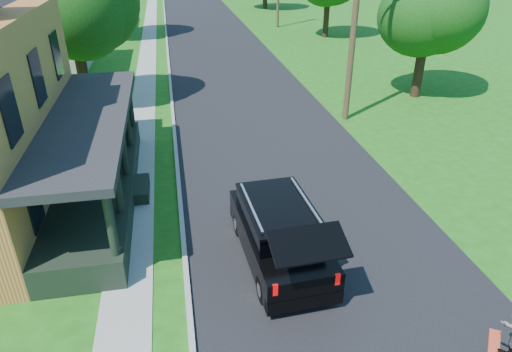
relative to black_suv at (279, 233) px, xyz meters
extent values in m
plane|color=#215911|center=(1.40, -1.50, -0.89)|extent=(140.00, 140.00, 0.00)
cube|color=black|center=(1.40, 18.50, -0.89)|extent=(8.00, 120.00, 0.02)
cube|color=#A1A19C|center=(-2.65, 18.50, -0.89)|extent=(0.15, 120.00, 0.12)
cube|color=gray|center=(-4.20, 18.50, -0.89)|extent=(1.30, 120.00, 0.03)
cube|color=gray|center=(-8.10, 4.50, -0.89)|extent=(6.50, 1.20, 0.03)
cube|color=black|center=(-5.40, 4.50, -0.44)|extent=(2.40, 10.00, 0.90)
cube|color=black|center=(-5.40, 4.50, 2.11)|extent=(2.60, 10.30, 0.25)
cube|color=#B1A89C|center=(-12.10, 22.50, 1.61)|extent=(8.00, 8.00, 5.00)
cube|color=#B1A89C|center=(-12.10, 38.50, 1.61)|extent=(8.00, 8.00, 5.00)
cube|color=black|center=(0.00, 0.00, -0.22)|extent=(2.16, 4.68, 0.89)
cube|color=black|center=(-0.01, 0.16, 0.49)|extent=(1.92, 2.93, 0.57)
cube|color=black|center=(-0.01, 0.16, 0.81)|extent=(1.96, 3.02, 0.08)
cube|color=black|center=(0.12, -2.23, 1.24)|extent=(1.82, 1.04, 0.40)
cube|color=#37373C|center=(0.07, -1.37, 0.10)|extent=(0.76, 0.66, 0.47)
cube|color=silver|center=(-0.78, 0.12, 0.90)|extent=(0.19, 2.52, 0.06)
cube|color=silver|center=(0.76, 0.20, 0.90)|extent=(0.19, 2.52, 0.06)
cube|color=#990505|center=(-0.65, -2.31, 0.10)|extent=(0.13, 0.07, 0.31)
cube|color=#990505|center=(0.89, -2.23, 0.10)|extent=(0.13, 0.07, 0.31)
cylinder|color=black|center=(-0.92, 1.47, -0.54)|extent=(0.29, 0.72, 0.71)
cylinder|color=black|center=(0.76, 1.56, -0.54)|extent=(0.29, 0.72, 0.71)
cylinder|color=black|center=(-0.76, -1.55, -0.54)|extent=(0.29, 0.72, 0.71)
cylinder|color=black|center=(0.92, -1.46, -0.54)|extent=(0.29, 0.72, 0.71)
cube|color=#B72C0F|center=(3.70, -4.35, -0.54)|extent=(0.55, 0.70, 0.64)
cylinder|color=black|center=(-7.16, 15.05, 0.78)|extent=(0.68, 0.68, 3.35)
sphere|color=#22631A|center=(-7.16, 15.05, 4.39)|extent=(6.75, 6.75, 5.78)
cylinder|color=black|center=(-7.13, 33.85, 1.11)|extent=(0.68, 0.68, 4.02)
cylinder|color=black|center=(11.16, 13.10, 0.50)|extent=(0.68, 0.68, 2.79)
sphere|color=#22631A|center=(11.16, 13.10, 3.58)|extent=(6.49, 6.49, 5.05)
sphere|color=#22631A|center=(10.85, 13.62, 4.14)|extent=(5.76, 5.76, 4.49)
cylinder|color=black|center=(11.52, 30.45, 0.77)|extent=(0.66, 0.66, 3.32)
cylinder|color=#453320|center=(5.90, 10.37, 4.72)|extent=(0.36, 0.36, 11.23)
camera|label=1|loc=(-2.60, -10.14, 7.37)|focal=32.00mm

